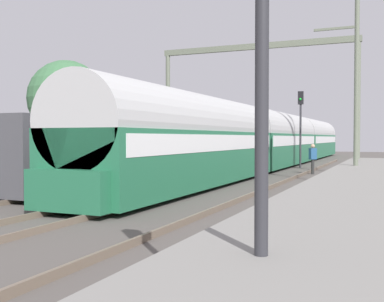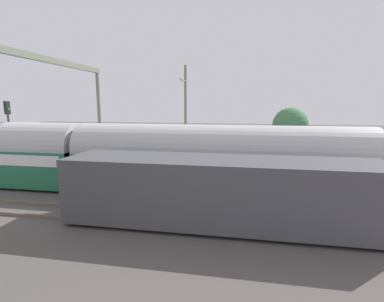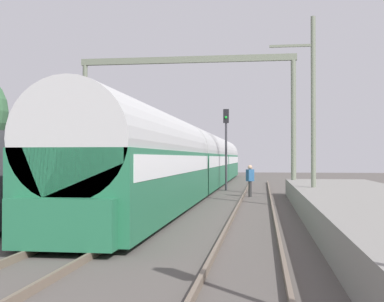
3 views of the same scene
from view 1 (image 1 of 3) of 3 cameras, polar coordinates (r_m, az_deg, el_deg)
The scene contains 12 objects.
ground at distance 15.97m, azimuth -6.62°, elevation -5.94°, with size 120.00×120.00×0.00m, color #524D48.
track_far_west at distance 18.23m, azimuth -17.56°, elevation -4.81°, with size 1.51×60.00×0.16m.
track_west at distance 15.96m, azimuth -6.62°, elevation -5.65°, with size 1.52×60.00×0.16m.
track_east at distance 14.43m, azimuth 7.29°, elevation -6.43°, with size 1.51×60.00×0.16m.
passenger_train at distance 35.51m, azimuth 10.27°, elevation 1.40°, with size 2.93×49.20×3.82m.
freight_car at distance 21.35m, azimuth -10.54°, elevation -0.08°, with size 2.80×13.00×2.70m.
person_crossing at distance 28.00m, azimuth 14.30°, elevation -0.61°, with size 0.45×0.45×1.73m.
railway_signal_near at distance 4.98m, azimuth 8.40°, elevation 15.66°, with size 0.36×0.30×5.18m.
railway_signal_far at distance 33.68m, azimuth 12.90°, elevation 3.74°, with size 0.36×0.30×5.29m.
catenary_gantry at distance 29.67m, azimuth 7.62°, elevation 8.42°, with size 12.33×0.28×7.86m.
catenary_pole_east_mid at distance 21.52m, azimuth 19.01°, elevation 7.01°, with size 1.90×0.20×8.00m.
tree_west_background at distance 32.70m, azimuth -14.84°, elevation 6.07°, with size 5.07×5.07×7.20m.
Camera 1 is at (7.83, -13.76, 2.10)m, focal length 44.42 mm.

